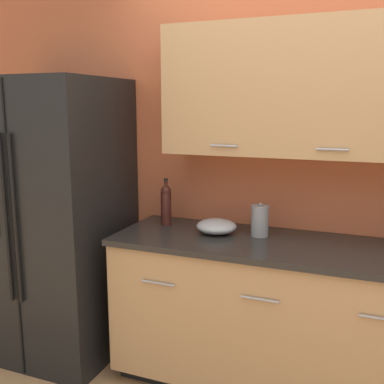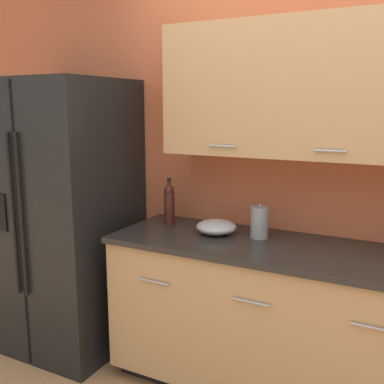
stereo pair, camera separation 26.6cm
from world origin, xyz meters
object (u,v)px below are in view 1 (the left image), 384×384
object	(u,v)px
steel_canister	(260,221)
mixing_bowl	(216,226)
refrigerator	(55,220)
wine_bottle	(166,204)

from	to	relation	value
steel_canister	mixing_bowl	xyz separation A→B (m)	(-0.26, -0.04, -0.05)
refrigerator	wine_bottle	size ratio (longest dim) A/B	6.12
refrigerator	steel_canister	world-z (taller)	refrigerator
refrigerator	wine_bottle	world-z (taller)	refrigerator
wine_bottle	steel_canister	world-z (taller)	wine_bottle
refrigerator	steel_canister	size ratio (longest dim) A/B	9.26
refrigerator	mixing_bowl	bearing A→B (deg)	5.89
wine_bottle	mixing_bowl	size ratio (longest dim) A/B	1.25
steel_canister	mixing_bowl	distance (m)	0.26
wine_bottle	steel_canister	size ratio (longest dim) A/B	1.51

